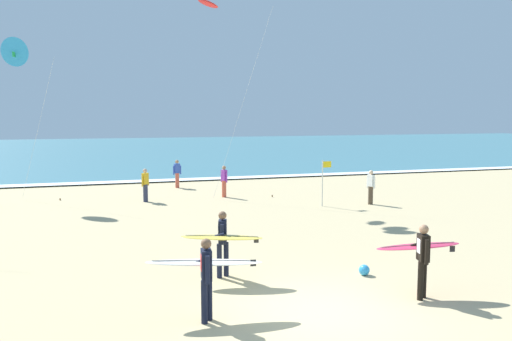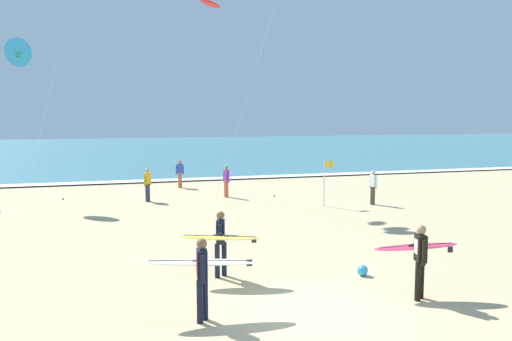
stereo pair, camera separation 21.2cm
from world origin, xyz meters
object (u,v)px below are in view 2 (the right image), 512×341
object	(u,v)px
surfer_trailing	(220,238)
beach_ball	(363,270)
bystander_yellow_top	(147,185)
lifeguard_flag	(325,179)
bystander_purple_top	(226,181)
surfer_lead	(418,253)
bystander_blue_top	(180,173)
kite_delta_cobalt_far	(19,53)
surfer_third	(201,268)
bystander_white_top	(373,187)

from	to	relation	value
surfer_trailing	beach_ball	bearing A→B (deg)	-12.59
bystander_yellow_top	lifeguard_flag	xyz separation A→B (m)	(7.62, -3.56, 0.45)
bystander_purple_top	beach_ball	distance (m)	13.47
surfer_lead	bystander_blue_top	size ratio (longest dim) A/B	1.25
kite_delta_cobalt_far	bystander_purple_top	world-z (taller)	kite_delta_cobalt_far
surfer_trailing	kite_delta_cobalt_far	size ratio (longest dim) A/B	0.27
surfer_lead	surfer_third	xyz separation A→B (m)	(-4.93, 0.17, 0.01)
bystander_blue_top	bystander_purple_top	bearing A→B (deg)	-66.17
surfer_lead	bystander_purple_top	size ratio (longest dim) A/B	1.25
surfer_lead	lifeguard_flag	xyz separation A→B (m)	(2.77, 11.38, 0.23)
surfer_trailing	lifeguard_flag	size ratio (longest dim) A/B	1.00
bystander_white_top	bystander_yellow_top	bearing A→B (deg)	159.17
bystander_purple_top	kite_delta_cobalt_far	bearing A→B (deg)	167.93
bystander_yellow_top	bystander_white_top	world-z (taller)	same
bystander_purple_top	beach_ball	xyz separation A→B (m)	(0.49, -13.45, -0.67)
lifeguard_flag	kite_delta_cobalt_far	bearing A→B (deg)	156.20
bystander_blue_top	lifeguard_flag	bearing A→B (deg)	-54.99
kite_delta_cobalt_far	bystander_white_top	distance (m)	17.89
lifeguard_flag	bystander_yellow_top	bearing A→B (deg)	154.96
kite_delta_cobalt_far	bystander_white_top	xyz separation A→B (m)	(15.61, -6.09, -6.26)
beach_ball	surfer_third	bearing A→B (deg)	-160.57
surfer_lead	kite_delta_cobalt_far	size ratio (longest dim) A/B	0.25
bystander_white_top	beach_ball	distance (m)	10.93
kite_delta_cobalt_far	surfer_third	bearing A→B (deg)	-71.79
kite_delta_cobalt_far	bystander_yellow_top	size ratio (longest dim) A/B	4.90
surfer_third	bystander_blue_top	bearing A→B (deg)	83.34
surfer_lead	bystander_white_top	distance (m)	12.27
bystander_purple_top	lifeguard_flag	world-z (taller)	lifeguard_flag
kite_delta_cobalt_far	surfer_trailing	bearing A→B (deg)	-66.06
bystander_blue_top	bystander_yellow_top	bearing A→B (deg)	-116.68
kite_delta_cobalt_far	bystander_blue_top	bearing A→B (deg)	13.95
kite_delta_cobalt_far	lifeguard_flag	distance (m)	15.67
lifeguard_flag	beach_ball	world-z (taller)	lifeguard_flag
surfer_trailing	bystander_yellow_top	size ratio (longest dim) A/B	1.32
bystander_white_top	surfer_third	bearing A→B (deg)	-132.26
bystander_blue_top	bystander_yellow_top	distance (m)	4.77
surfer_lead	beach_ball	size ratio (longest dim) A/B	7.09
surfer_lead	surfer_third	bearing A→B (deg)	177.98
surfer_lead	bystander_purple_top	world-z (taller)	surfer_lead
surfer_lead	kite_delta_cobalt_far	xyz separation A→B (m)	(-10.55, 17.26, 6.04)
surfer_lead	bystander_white_top	world-z (taller)	surfer_lead
surfer_trailing	bystander_white_top	size ratio (longest dim) A/B	1.32
beach_ball	bystander_blue_top	bearing A→B (deg)	97.39
bystander_blue_top	bystander_purple_top	size ratio (longest dim) A/B	1.00
surfer_lead	bystander_purple_top	xyz separation A→B (m)	(-0.94, 15.20, -0.22)
bystander_blue_top	kite_delta_cobalt_far	bearing A→B (deg)	-166.05
bystander_yellow_top	surfer_third	bearing A→B (deg)	-90.31
bystander_yellow_top	beach_ball	bearing A→B (deg)	-71.53
surfer_trailing	beach_ball	xyz separation A→B (m)	(3.58, -0.80, -0.90)
bystander_white_top	lifeguard_flag	distance (m)	2.34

